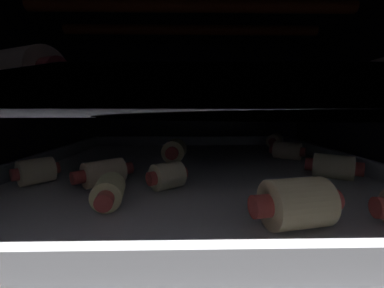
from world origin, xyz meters
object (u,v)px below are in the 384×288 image
at_px(pig_in_blanket_lower_5, 274,140).
at_px(pig_in_blanket_upper_9, 240,97).
at_px(pig_in_blanket_lower_4, 104,173).
at_px(pig_in_blanket_lower_8, 287,151).
at_px(pig_in_blanket_upper_1, 230,96).
at_px(pig_in_blanket_upper_8, 114,97).
at_px(pig_in_blanket_lower_7, 174,151).
at_px(pig_in_blanket_upper_4, 25,73).
at_px(pig_in_blanket_lower_1, 109,191).
at_px(baking_tray_upper, 193,105).
at_px(pig_in_blanket_upper_6, 310,87).
at_px(oven_rack_upper, 193,111).
at_px(pig_in_blanket_upper_3, 48,82).
at_px(pig_in_blanket_upper_2, 149,99).
at_px(pig_in_blanket_upper_7, 73,92).
at_px(pig_in_blanket_upper_0, 85,94).
at_px(oven_rack_lower, 193,180).
at_px(pig_in_blanket_lower_3, 167,176).
at_px(pig_in_blanket_lower_9, 36,171).
at_px(pig_in_blanket_lower_0, 333,167).
at_px(pig_in_blanket_lower_2, 296,203).
at_px(heating_element, 193,6).
at_px(baking_tray_lower, 193,172).

distance_m(pig_in_blanket_lower_5, pig_in_blanket_upper_9, 0.12).
relative_size(pig_in_blanket_lower_4, pig_in_blanket_upper_9, 1.29).
xyz_separation_m(pig_in_blanket_lower_8, pig_in_blanket_upper_1, (-0.08, 0.07, 0.09)).
relative_size(pig_in_blanket_lower_5, pig_in_blanket_upper_8, 1.26).
bearing_deg(pig_in_blanket_lower_7, pig_in_blanket_upper_8, 155.96).
bearing_deg(pig_in_blanket_upper_4, pig_in_blanket_lower_8, 43.09).
relative_size(pig_in_blanket_lower_1, baking_tray_upper, 0.13).
relative_size(pig_in_blanket_upper_4, pig_in_blanket_upper_9, 1.29).
height_order(pig_in_blanket_upper_4, pig_in_blanket_upper_6, pig_in_blanket_upper_6).
relative_size(oven_rack_upper, baking_tray_upper, 1.12).
bearing_deg(pig_in_blanket_upper_3, pig_in_blanket_upper_2, 84.20).
xyz_separation_m(pig_in_blanket_lower_5, pig_in_blanket_upper_7, (-0.32, -0.19, 0.09)).
relative_size(oven_rack_upper, pig_in_blanket_upper_4, 8.68).
height_order(pig_in_blanket_upper_0, pig_in_blanket_upper_4, pig_in_blanket_upper_0).
height_order(oven_rack_lower, baking_tray_upper, baking_tray_upper).
bearing_deg(pig_in_blanket_upper_2, pig_in_blanket_upper_3, -95.80).
height_order(pig_in_blanket_lower_3, pig_in_blanket_lower_9, same).
xyz_separation_m(pig_in_blanket_upper_1, pig_in_blanket_upper_4, (-0.17, -0.30, -0.00)).
bearing_deg(pig_in_blanket_lower_1, pig_in_blanket_lower_4, 112.28).
relative_size(pig_in_blanket_lower_0, pig_in_blanket_lower_9, 1.37).
distance_m(pig_in_blanket_lower_4, baking_tray_upper, 0.14).
xyz_separation_m(oven_rack_lower, pig_in_blanket_upper_2, (-0.08, 0.17, 0.11)).
xyz_separation_m(pig_in_blanket_lower_3, pig_in_blanket_upper_0, (-0.13, 0.14, 0.09)).
bearing_deg(pig_in_blanket_lower_4, pig_in_blanket_lower_9, 175.06).
distance_m(pig_in_blanket_lower_1, pig_in_blanket_lower_5, 0.39).
relative_size(oven_rack_lower, pig_in_blanket_upper_3, 8.55).
relative_size(pig_in_blanket_lower_5, pig_in_blanket_upper_1, 0.95).
bearing_deg(pig_in_blanket_upper_6, pig_in_blanket_lower_5, 77.48).
relative_size(pig_in_blanket_upper_3, pig_in_blanket_upper_7, 1.21).
height_order(pig_in_blanket_lower_8, pig_in_blanket_upper_3, pig_in_blanket_upper_3).
bearing_deg(baking_tray_upper, pig_in_blanket_upper_2, 116.03).
height_order(pig_in_blanket_lower_1, pig_in_blanket_lower_8, pig_in_blanket_lower_8).
xyz_separation_m(pig_in_blanket_lower_2, pig_in_blanket_lower_5, (0.11, 0.34, -0.00)).
xyz_separation_m(pig_in_blanket_lower_0, pig_in_blanket_lower_7, (-0.19, 0.09, 0.00)).
height_order(pig_in_blanket_lower_5, pig_in_blanket_lower_9, same).
xyz_separation_m(pig_in_blanket_lower_2, pig_in_blanket_upper_3, (-0.18, 0.04, 0.08)).
relative_size(pig_in_blanket_lower_3, pig_in_blanket_lower_4, 0.74).
height_order(pig_in_blanket_lower_4, pig_in_blanket_upper_7, pig_in_blanket_upper_7).
xyz_separation_m(heating_element, baking_tray_upper, (0.00, 0.00, -0.12)).
bearing_deg(pig_in_blanket_lower_3, pig_in_blanket_lower_0, 9.81).
bearing_deg(pig_in_blanket_lower_4, pig_in_blanket_lower_3, -11.05).
bearing_deg(pig_in_blanket_lower_7, pig_in_blanket_lower_9, -143.09).
bearing_deg(pig_in_blanket_lower_2, pig_in_blanket_lower_9, 156.63).
distance_m(baking_tray_lower, pig_in_blanket_upper_8, 0.19).
distance_m(pig_in_blanket_upper_2, pig_in_blanket_upper_4, 0.34).
bearing_deg(pig_in_blanket_upper_4, pig_in_blanket_lower_3, 52.64).
bearing_deg(pig_in_blanket_upper_9, oven_rack_lower, -119.14).
bearing_deg(pig_in_blanket_upper_7, pig_in_blanket_lower_1, -56.40).
height_order(pig_in_blanket_upper_3, pig_in_blanket_upper_8, pig_in_blanket_upper_3).
xyz_separation_m(oven_rack_upper, pig_in_blanket_upper_8, (-0.13, 0.09, 0.02)).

